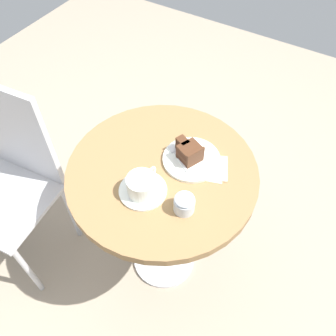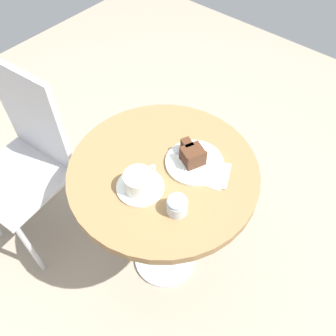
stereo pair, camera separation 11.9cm
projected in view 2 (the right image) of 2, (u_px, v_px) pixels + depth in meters
name	position (u px, v px, depth m)	size (l,w,h in m)	color
ground_plane	(165.00, 259.00, 1.82)	(4.40, 4.40, 0.01)	gray
cafe_table	(164.00, 191.00, 1.34)	(0.67, 0.67, 0.74)	olive
saucer	(140.00, 187.00, 1.18)	(0.16, 0.16, 0.01)	silver
coffee_cup	(139.00, 181.00, 1.15)	(0.13, 0.10, 0.07)	silver
teaspoon	(131.00, 178.00, 1.20)	(0.09, 0.05, 0.00)	silver
cake_plate	(194.00, 162.00, 1.25)	(0.20, 0.20, 0.01)	silver
cake_slice	(192.00, 155.00, 1.22)	(0.09, 0.11, 0.07)	#422619
fork	(180.00, 157.00, 1.25)	(0.09, 0.12, 0.00)	silver
napkin	(211.00, 173.00, 1.22)	(0.16, 0.17, 0.00)	beige
cafe_chair	(27.00, 152.00, 1.54)	(0.41, 0.41, 0.93)	#BCBCC1
sugar_pot	(177.00, 205.00, 1.10)	(0.07, 0.07, 0.07)	silver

